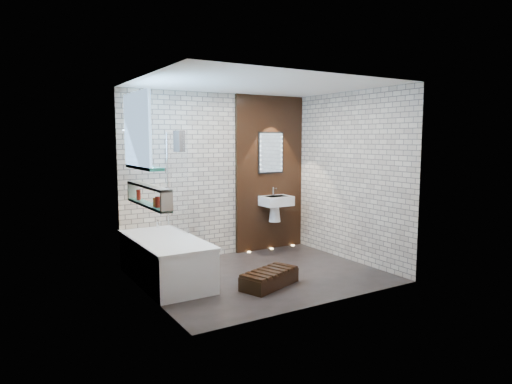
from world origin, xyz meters
TOP-DOWN VIEW (x-y plane):
  - ground at (0.00, 0.00)m, footprint 3.20×3.20m
  - room_shell at (0.00, 0.00)m, footprint 3.24×3.20m
  - walnut_panel at (0.95, 1.27)m, footprint 1.30×0.06m
  - clerestory_window at (-1.57, 0.35)m, footprint 0.18×1.00m
  - display_niche at (-1.53, 0.15)m, footprint 0.14×1.30m
  - bathtub at (-1.22, 0.45)m, footprint 0.79×1.74m
  - bath_screen at (-0.87, 0.89)m, footprint 0.01×0.78m
  - towel at (-0.87, 0.77)m, footprint 0.09×0.23m
  - shower_head at (-1.30, 0.95)m, footprint 0.18×0.18m
  - washbasin at (0.95, 1.07)m, footprint 0.50×0.36m
  - led_mirror at (0.95, 1.23)m, footprint 0.50×0.02m
  - walnut_step at (-0.16, -0.45)m, footprint 0.89×0.62m
  - niche_bottles at (-1.53, 0.11)m, footprint 0.05×0.79m
  - sill_vases at (-1.50, 0.55)m, footprint 0.18×0.18m
  - floor_uplights at (0.95, 1.20)m, footprint 0.96×0.06m

SIDE VIEW (x-z plane):
  - ground at x=0.00m, z-range 0.00..0.00m
  - floor_uplights at x=0.95m, z-range 0.00..0.01m
  - walnut_step at x=-0.16m, z-range 0.00..0.18m
  - bathtub at x=-1.22m, z-range -0.06..0.64m
  - washbasin at x=0.95m, z-range 0.50..1.08m
  - niche_bottles at x=-1.53m, z-range 1.09..1.23m
  - display_niche at x=-1.53m, z-range 1.07..1.33m
  - bath_screen at x=-0.87m, z-range 0.58..1.98m
  - walnut_panel at x=0.95m, z-range 0.00..2.60m
  - room_shell at x=0.00m, z-range 0.00..2.60m
  - sill_vases at x=-1.50m, z-range 1.55..1.73m
  - led_mirror at x=0.95m, z-range 1.30..2.00m
  - towel at x=-0.87m, z-range 1.70..2.00m
  - clerestory_window at x=-1.57m, z-range 1.43..2.37m
  - shower_head at x=-1.30m, z-range 1.99..2.01m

